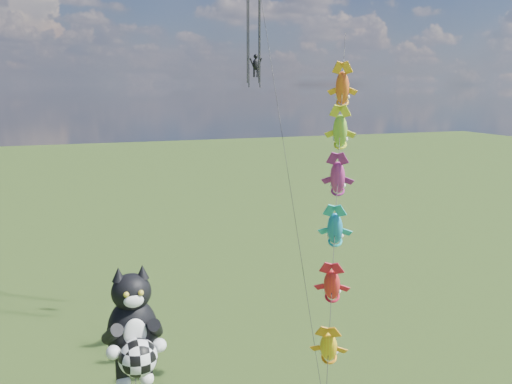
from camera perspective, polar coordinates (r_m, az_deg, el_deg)
name	(u,v)px	position (r m, az deg, el deg)	size (l,w,h in m)	color
cat_kite_rig	(134,330)	(24.45, -12.15, -13.36)	(2.40, 4.12, 9.81)	brown
fish_windsock_rig	(336,204)	(28.46, 8.03, -1.15)	(8.24, 13.80, 19.99)	brown
parafoil_rig	(257,43)	(37.11, 0.11, 14.71)	(3.15, 17.45, 25.51)	brown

